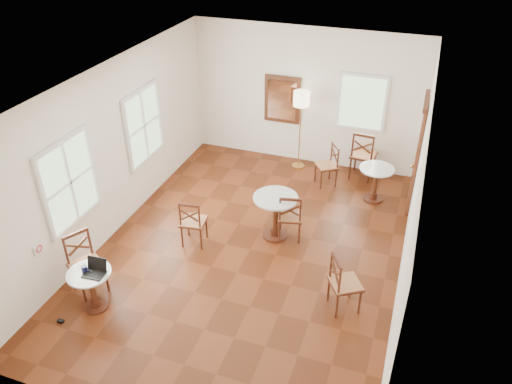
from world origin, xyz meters
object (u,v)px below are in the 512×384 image
cafe_table_mid (275,212)px  cafe_table_near (92,286)px  floor_lamp (301,104)px  laptop (95,270)px  water_glass (84,267)px  cafe_table_back (375,180)px  chair_back_a (363,155)px  navy_mug (85,269)px  chair_back_b (327,165)px  power_adapter (61,321)px  chair_mid_b (344,283)px  mouse (92,272)px  chair_near_a (193,222)px  chair_near_b (86,264)px  chair_mid_a (290,216)px

cafe_table_mid → cafe_table_near: bearing=-127.8°
floor_lamp → laptop: size_ratio=5.54×
water_glass → cafe_table_back: bearing=50.4°
cafe_table_back → chair_back_a: chair_back_a is taller
laptop → water_glass: size_ratio=3.36×
cafe_table_mid → cafe_table_back: size_ratio=1.15×
floor_lamp → laptop: 5.47m
cafe_table_mid → floor_lamp: floor_lamp is taller
cafe_table_mid → laptop: size_ratio=2.61×
cafe_table_near → navy_mug: (-0.06, 0.00, 0.31)m
cafe_table_mid → water_glass: (-2.09, -2.52, 0.21)m
chair_back_b → laptop: (-2.37, -4.63, 0.29)m
laptop → power_adapter: laptop is taller
chair_mid_b → power_adapter: (-3.77, -1.65, -0.45)m
cafe_table_near → mouse: (0.05, 0.01, 0.27)m
cafe_table_mid → chair_back_a: 2.84m
cafe_table_back → water_glass: size_ratio=7.61×
floor_lamp → water_glass: size_ratio=18.62×
cafe_table_back → laptop: (-3.39, -4.34, 0.28)m
chair_near_a → power_adapter: bearing=58.7°
chair_mid_b → chair_back_b: size_ratio=1.06×
mouse → power_adapter: bearing=-114.3°
cafe_table_back → water_glass: water_glass is taller
floor_lamp → laptop: floor_lamp is taller
chair_near_b → chair_mid_a: bearing=-18.7°
chair_mid_a → chair_back_b: size_ratio=1.04×
chair_mid_a → floor_lamp: bearing=-91.3°
laptop → power_adapter: 0.94m
chair_back_a → chair_mid_b: bearing=101.1°
power_adapter → cafe_table_near: bearing=54.4°
cafe_table_mid → chair_near_a: chair_near_a is taller
cafe_table_mid → water_glass: 3.28m
chair_near_b → laptop: chair_near_b is taller
chair_near_a → chair_near_b: size_ratio=0.90×
chair_back_a → chair_back_b: chair_back_a is taller
chair_back_a → cafe_table_back: bearing=121.0°
cafe_table_near → navy_mug: navy_mug is taller
chair_mid_b → chair_back_b: chair_mid_b is taller
floor_lamp → cafe_table_mid: bearing=-84.0°
chair_near_b → chair_back_a: size_ratio=0.92×
chair_mid_b → mouse: (-3.42, -1.21, 0.22)m
mouse → power_adapter: 0.88m
cafe_table_back → mouse: size_ratio=8.44×
cafe_table_near → chair_back_a: 6.04m
cafe_table_back → chair_back_b: chair_back_b is taller
chair_back_a → cafe_table_mid: bearing=72.8°
navy_mug → chair_back_a: bearing=58.5°
chair_near_b → navy_mug: size_ratio=8.03×
chair_back_a → floor_lamp: bearing=5.1°
cafe_table_back → chair_mid_b: bearing=-90.4°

